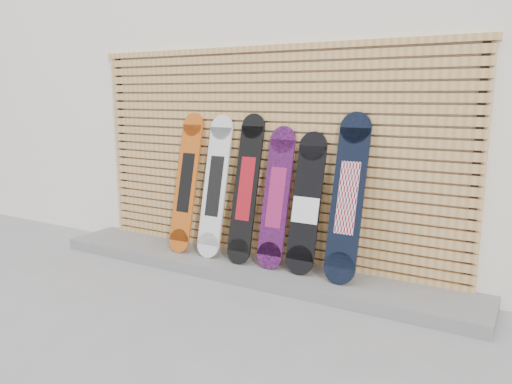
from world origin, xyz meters
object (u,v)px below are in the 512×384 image
snowboard_3 (276,197)px  snowboard_5 (348,198)px  snowboard_1 (215,186)px  snowboard_2 (246,189)px  snowboard_4 (306,204)px  snowboard_0 (186,183)px

snowboard_3 → snowboard_5: bearing=-1.5°
snowboard_1 → snowboard_2: bearing=-0.8°
snowboard_3 → snowboard_5: 0.75m
snowboard_2 → snowboard_3: bearing=2.0°
snowboard_3 → snowboard_1: bearing=-179.5°
snowboard_3 → snowboard_4: bearing=-0.1°
snowboard_0 → snowboard_4: snowboard_0 is taller
snowboard_1 → snowboard_5: bearing=-0.5°
snowboard_1 → snowboard_5: (1.47, -0.01, 0.03)m
snowboard_2 → snowboard_3: 0.35m
snowboard_3 → snowboard_5: size_ratio=0.90×
snowboard_5 → snowboard_2: bearing=179.6°
snowboard_1 → snowboard_4: 1.06m
snowboard_1 → snowboard_5: size_ratio=0.96×
snowboard_5 → snowboard_0: bearing=179.8°
snowboard_3 → snowboard_0: bearing=-179.3°
snowboard_0 → snowboard_1: size_ratio=1.01×
snowboard_1 → snowboard_2: 0.39m
snowboard_3 → snowboard_4: 0.33m
snowboard_5 → snowboard_4: bearing=177.4°
snowboard_1 → snowboard_4: (1.05, 0.01, -0.08)m
snowboard_2 → snowboard_5: bearing=-0.4°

